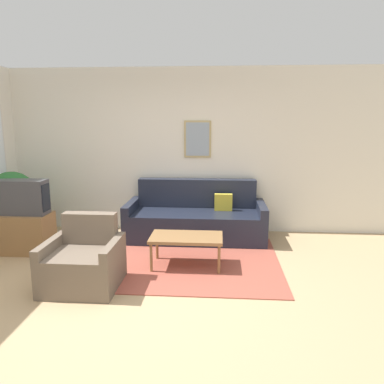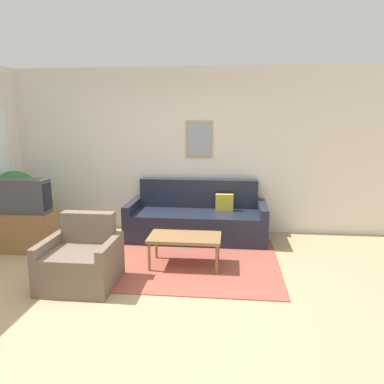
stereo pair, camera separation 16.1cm
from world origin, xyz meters
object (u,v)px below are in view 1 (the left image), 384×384
object	(u,v)px
tv	(22,197)
potted_plant_tall	(12,196)
couch	(196,219)
coffee_table	(186,239)
armchair	(84,263)

from	to	relation	value
tv	potted_plant_tall	xyz separation A→B (m)	(-0.32, 0.30, -0.06)
couch	coffee_table	world-z (taller)	couch
couch	tv	distance (m)	2.58
armchair	potted_plant_tall	size ratio (longest dim) A/B	0.73
potted_plant_tall	tv	bearing A→B (deg)	-42.99
tv	couch	bearing A→B (deg)	19.16
coffee_table	potted_plant_tall	bearing A→B (deg)	165.80
couch	armchair	xyz separation A→B (m)	(-1.16, -1.85, -0.04)
coffee_table	tv	world-z (taller)	tv
couch	potted_plant_tall	size ratio (longest dim) A/B	1.95
coffee_table	armchair	distance (m)	1.29
armchair	potted_plant_tall	distance (m)	2.09
coffee_table	potted_plant_tall	size ratio (longest dim) A/B	0.82
coffee_table	armchair	world-z (taller)	armchair
armchair	couch	bearing A→B (deg)	48.64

